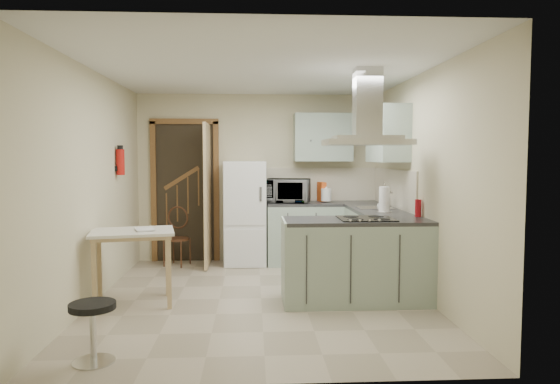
{
  "coord_description": "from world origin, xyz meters",
  "views": [
    {
      "loc": [
        -0.09,
        -5.44,
        1.57
      ],
      "look_at": [
        0.23,
        0.45,
        1.15
      ],
      "focal_mm": 32.0,
      "sensor_mm": 36.0,
      "label": 1
    }
  ],
  "objects": [
    {
      "name": "peninsula",
      "position": [
        1.02,
        -0.18,
        0.45
      ],
      "size": [
        1.55,
        0.65,
        0.9
      ],
      "primitive_type": "cube",
      "color": "#9EB2A0",
      "rests_on": "floor"
    },
    {
      "name": "ceiling",
      "position": [
        0.0,
        0.0,
        2.5
      ],
      "size": [
        4.2,
        4.2,
        0.0
      ],
      "primitive_type": "plane",
      "rotation": [
        3.14,
        0.0,
        0.0
      ],
      "color": "silver",
      "rests_on": "back_wall"
    },
    {
      "name": "wall_cabinet_right",
      "position": [
        1.62,
        0.85,
        1.85
      ],
      "size": [
        0.35,
        0.9,
        0.7
      ],
      "primitive_type": "cube",
      "color": "#9EB2A0",
      "rests_on": "right_wall"
    },
    {
      "name": "extractor_hood",
      "position": [
        1.12,
        -0.18,
        1.72
      ],
      "size": [
        0.9,
        0.55,
        0.1
      ],
      "primitive_type": "cube",
      "color": "silver",
      "rests_on": "ceiling"
    },
    {
      "name": "fridge",
      "position": [
        -0.2,
        1.8,
        0.75
      ],
      "size": [
        0.6,
        0.6,
        1.5
      ],
      "primitive_type": "cube",
      "color": "white",
      "rests_on": "floor"
    },
    {
      "name": "soap_bottle",
      "position": [
        1.67,
        1.19,
        0.98
      ],
      "size": [
        0.08,
        0.08,
        0.16
      ],
      "primitive_type": "imported",
      "rotation": [
        0.0,
        0.0,
        0.07
      ],
      "color": "silver",
      "rests_on": "counter_right"
    },
    {
      "name": "stool",
      "position": [
        -1.31,
        -1.66,
        0.23
      ],
      "size": [
        0.4,
        0.4,
        0.47
      ],
      "primitive_type": "cylinder",
      "rotation": [
        0.0,
        0.0,
        -0.16
      ],
      "color": "black",
      "rests_on": "floor"
    },
    {
      "name": "right_wall",
      "position": [
        1.8,
        0.0,
        1.25
      ],
      "size": [
        0.0,
        4.2,
        4.2
      ],
      "primitive_type": "plane",
      "rotation": [
        1.57,
        0.0,
        -1.57
      ],
      "color": "beige",
      "rests_on": "floor"
    },
    {
      "name": "kettle",
      "position": [
        0.99,
        1.79,
        1.01
      ],
      "size": [
        0.16,
        0.16,
        0.22
      ],
      "primitive_type": "cylinder",
      "rotation": [
        0.0,
        0.0,
        -0.06
      ],
      "color": "white",
      "rests_on": "counter_back"
    },
    {
      "name": "red_bottle",
      "position": [
        1.75,
        -0.01,
        1.0
      ],
      "size": [
        0.09,
        0.09,
        0.19
      ],
      "primitive_type": "cylinder",
      "rotation": [
        0.0,
        0.0,
        -0.32
      ],
      "color": "#AD0E18",
      "rests_on": "peninsula"
    },
    {
      "name": "cup",
      "position": [
        1.5,
        0.59,
        0.94
      ],
      "size": [
        0.15,
        0.15,
        0.09
      ],
      "primitive_type": "imported",
      "rotation": [
        0.0,
        0.0,
        -0.41
      ],
      "color": "white",
      "rests_on": "counter_right"
    },
    {
      "name": "fire_extinguisher",
      "position": [
        -1.74,
        0.9,
        1.5
      ],
      "size": [
        0.1,
        0.1,
        0.32
      ],
      "primitive_type": "cylinder",
      "color": "#B2140F",
      "rests_on": "left_wall"
    },
    {
      "name": "doorway",
      "position": [
        -1.1,
        2.07,
        1.05
      ],
      "size": [
        1.1,
        0.12,
        2.1
      ],
      "primitive_type": "cube",
      "color": "brown",
      "rests_on": "floor"
    },
    {
      "name": "counter_back",
      "position": [
        0.66,
        1.8,
        0.45
      ],
      "size": [
        1.08,
        0.6,
        0.9
      ],
      "primitive_type": "cube",
      "color": "#9EB2A0",
      "rests_on": "floor"
    },
    {
      "name": "book",
      "position": [
        -1.31,
        -0.19,
        0.85
      ],
      "size": [
        0.26,
        0.3,
        0.11
      ],
      "primitive_type": "imported",
      "rotation": [
        0.0,
        0.0,
        0.36
      ],
      "color": "maroon",
      "rests_on": "drop_leaf_table"
    },
    {
      "name": "microwave",
      "position": [
        0.42,
        1.81,
        1.07
      ],
      "size": [
        0.7,
        0.55,
        0.34
      ],
      "primitive_type": "imported",
      "rotation": [
        0.0,
        0.0,
        -0.22
      ],
      "color": "black",
      "rests_on": "counter_back"
    },
    {
      "name": "wall_cabinet_back",
      "position": [
        0.95,
        1.93,
        1.85
      ],
      "size": [
        0.85,
        0.35,
        0.7
      ],
      "primitive_type": "cube",
      "color": "#9EB2A0",
      "rests_on": "back_wall"
    },
    {
      "name": "hob",
      "position": [
        1.12,
        -0.18,
        0.91
      ],
      "size": [
        0.58,
        0.5,
        0.01
      ],
      "primitive_type": "cube",
      "color": "black",
      "rests_on": "peninsula"
    },
    {
      "name": "bentwood_chair",
      "position": [
        -1.18,
        1.74,
        0.38
      ],
      "size": [
        0.44,
        0.44,
        0.77
      ],
      "primitive_type": "cube",
      "rotation": [
        0.0,
        0.0,
        -0.35
      ],
      "color": "#53391B",
      "rests_on": "floor"
    },
    {
      "name": "drop_leaf_table",
      "position": [
        -1.36,
        -0.15,
        0.4
      ],
      "size": [
        0.95,
        0.79,
        0.79
      ],
      "primitive_type": "cube",
      "rotation": [
        0.0,
        0.0,
        0.2
      ],
      "color": "tan",
      "rests_on": "floor"
    },
    {
      "name": "left_wall",
      "position": [
        -1.8,
        0.0,
        1.25
      ],
      "size": [
        0.0,
        4.2,
        4.2
      ],
      "primitive_type": "plane",
      "rotation": [
        1.57,
        0.0,
        1.57
      ],
      "color": "beige",
      "rests_on": "floor"
    },
    {
      "name": "sink",
      "position": [
        1.5,
        0.95,
        0.91
      ],
      "size": [
        0.45,
        0.4,
        0.01
      ],
      "primitive_type": "cube",
      "color": "silver",
      "rests_on": "counter_right"
    },
    {
      "name": "back_wall",
      "position": [
        0.0,
        2.1,
        1.25
      ],
      "size": [
        3.6,
        0.0,
        3.6
      ],
      "primitive_type": "plane",
      "rotation": [
        1.57,
        0.0,
        0.0
      ],
      "color": "beige",
      "rests_on": "floor"
    },
    {
      "name": "splashback",
      "position": [
        0.96,
        2.09,
        1.15
      ],
      "size": [
        1.68,
        0.02,
        0.5
      ],
      "primitive_type": "cube",
      "color": "beige",
      "rests_on": "counter_back"
    },
    {
      "name": "counter_right",
      "position": [
        1.5,
        1.12,
        0.45
      ],
      "size": [
        0.6,
        1.95,
        0.9
      ],
      "primitive_type": "cube",
      "color": "#9EB2A0",
      "rests_on": "floor"
    },
    {
      "name": "floor",
      "position": [
        0.0,
        0.0,
        0.0
      ],
      "size": [
        4.2,
        4.2,
        0.0
      ],
      "primitive_type": "plane",
      "color": "tan",
      "rests_on": "ground"
    },
    {
      "name": "paper_towel",
      "position": [
        1.49,
        0.44,
        1.06
      ],
      "size": [
        0.15,
        0.15,
        0.32
      ],
      "primitive_type": "cylinder",
      "rotation": [
        0.0,
        0.0,
        0.23
      ],
      "color": "white",
      "rests_on": "counter_right"
    },
    {
      "name": "cereal_box",
      "position": [
        0.94,
        1.94,
        1.04
      ],
      "size": [
        0.12,
        0.21,
        0.29
      ],
      "primitive_type": "cube",
      "rotation": [
        0.0,
        0.0,
        0.23
      ],
      "color": "#E6551B",
      "rests_on": "counter_back"
    }
  ]
}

